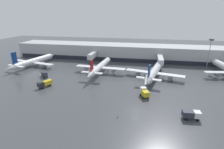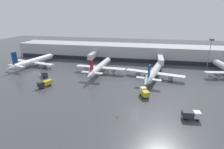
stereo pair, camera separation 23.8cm
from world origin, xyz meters
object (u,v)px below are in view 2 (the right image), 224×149
service_truck_0 (45,83)px  parked_jet_2 (154,72)px  service_truck_1 (44,74)px  parked_jet_1 (33,61)px  service_truck_2 (144,92)px  apron_light_mast_2 (211,45)px  traffic_cone_0 (50,67)px  traffic_cone_2 (117,116)px  service_truck_3 (191,114)px  parked_jet_3 (100,67)px

service_truck_0 → parked_jet_2: bearing=138.7°
service_truck_1 → parked_jet_1: bearing=-178.8°
service_truck_2 → apron_light_mast_2: 51.22m
parked_jet_2 → traffic_cone_0: 53.88m
parked_jet_1 → traffic_cone_2: parked_jet_1 is taller
service_truck_2 → service_truck_0: bearing=65.0°
parked_jet_1 → service_truck_2: (60.35, -25.67, -0.96)m
parked_jet_2 → service_truck_3: 32.18m
service_truck_3 → service_truck_1: bearing=154.9°
parked_jet_2 → service_truck_0: bearing=126.8°
parked_jet_1 → parked_jet_3: 39.03m
service_truck_2 → service_truck_3: service_truck_2 is taller
service_truck_0 → service_truck_3: (51.01, -12.21, 0.02)m
service_truck_0 → service_truck_1: 12.20m
parked_jet_1 → service_truck_2: bearing=-101.4°
parked_jet_2 → service_truck_2: size_ratio=7.15×
parked_jet_3 → traffic_cone_2: size_ratio=44.91×
service_truck_1 → service_truck_2: 46.19m
apron_light_mast_2 → service_truck_2: bearing=-128.1°
service_truck_0 → service_truck_2: (38.29, -0.89, 0.15)m
service_truck_0 → service_truck_1: service_truck_1 is taller
parked_jet_2 → apron_light_mast_2: 35.08m
service_truck_2 → traffic_cone_0: (-49.94, 24.80, -1.26)m
service_truck_0 → traffic_cone_2: bearing=88.4°
parked_jet_2 → service_truck_3: size_ratio=6.95×
parked_jet_3 → apron_light_mast_2: (52.43, 17.82, 9.22)m
service_truck_1 → parked_jet_3: bearing=68.2°
parked_jet_2 → apron_light_mast_2: apron_light_mast_2 is taller
traffic_cone_0 → apron_light_mast_2: apron_light_mast_2 is taller
service_truck_3 → parked_jet_3: bearing=132.4°
traffic_cone_0 → traffic_cone_2: bearing=-42.5°
apron_light_mast_2 → traffic_cone_2: bearing=-125.0°
service_truck_0 → service_truck_2: service_truck_2 is taller
parked_jet_2 → service_truck_1: parked_jet_2 is taller
service_truck_0 → apron_light_mast_2: size_ratio=0.39×
parked_jet_1 → traffic_cone_2: 66.99m
traffic_cone_0 → service_truck_3: bearing=-30.0°
service_truck_0 → apron_light_mast_2: bearing=143.8°
service_truck_2 → traffic_cone_2: size_ratio=6.53×
service_truck_3 → traffic_cone_2: 19.91m
parked_jet_3 → service_truck_0: parked_jet_3 is taller
service_truck_1 → service_truck_3: bearing=22.8°
parked_jet_1 → traffic_cone_0: 10.68m
traffic_cone_2 → parked_jet_1: bearing=143.0°
parked_jet_3 → service_truck_3: bearing=-130.1°
parked_jet_3 → traffic_cone_0: parked_jet_3 is taller
traffic_cone_0 → apron_light_mast_2: (80.83, 14.60, 12.05)m
service_truck_1 → traffic_cone_0: size_ratio=6.20×
parked_jet_1 → traffic_cone_0: (10.41, -0.87, -2.22)m
parked_jet_1 → parked_jet_3: size_ratio=1.03×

